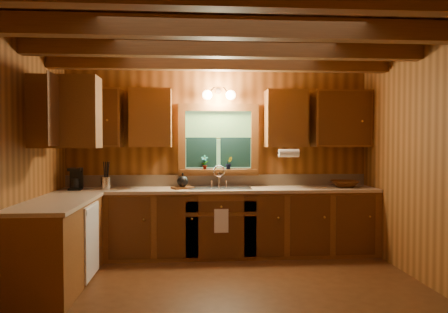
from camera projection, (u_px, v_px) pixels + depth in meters
room at (230, 164)px, 4.09m from camera, size 4.20×4.20×4.20m
ceiling_beams at (230, 40)px, 4.06m from camera, size 4.20×2.54×0.18m
base_cabinets at (182, 228)px, 5.37m from camera, size 4.20×2.22×0.86m
countertop at (183, 193)px, 5.36m from camera, size 4.20×2.24×0.04m
backsplash at (218, 180)px, 5.98m from camera, size 4.20×0.02×0.16m
dishwasher_panel at (92, 240)px, 4.69m from camera, size 0.02×0.60×0.80m
upper_cabinets at (177, 117)px, 5.45m from camera, size 4.19×1.77×0.78m
window at (218, 141)px, 5.95m from camera, size 1.12×0.08×1.00m
window_sill at (219, 171)px, 5.91m from camera, size 1.06×0.14×0.04m
wall_sconce at (219, 95)px, 5.81m from camera, size 0.45×0.21×0.17m
paper_towel_roll at (289, 153)px, 5.68m from camera, size 0.27×0.11×0.11m
dish_towel at (221, 221)px, 5.38m from camera, size 0.18×0.01×0.30m
sink at (220, 191)px, 5.71m from camera, size 0.82×0.48×0.43m
coffee_maker at (76, 179)px, 5.51m from camera, size 0.16×0.20×0.28m
utensil_crock at (106, 182)px, 5.56m from camera, size 0.13×0.13×0.36m
cutting_board at (183, 188)px, 5.63m from camera, size 0.32×0.28×0.02m
teakettle at (183, 181)px, 5.62m from camera, size 0.15×0.15×0.18m
wicker_basket at (345, 184)px, 5.81m from camera, size 0.44×0.44×0.09m
potted_plant_left at (205, 162)px, 5.89m from camera, size 0.11×0.08×0.20m
potted_plant_right at (229, 163)px, 5.91m from camera, size 0.12×0.10×0.18m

